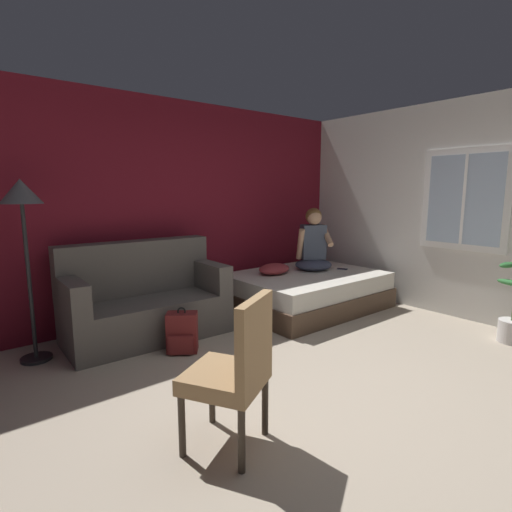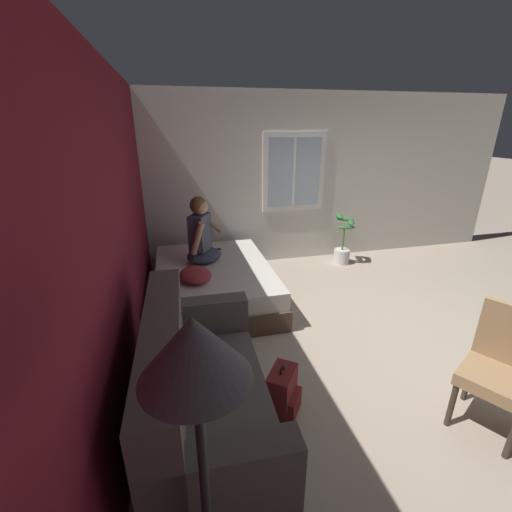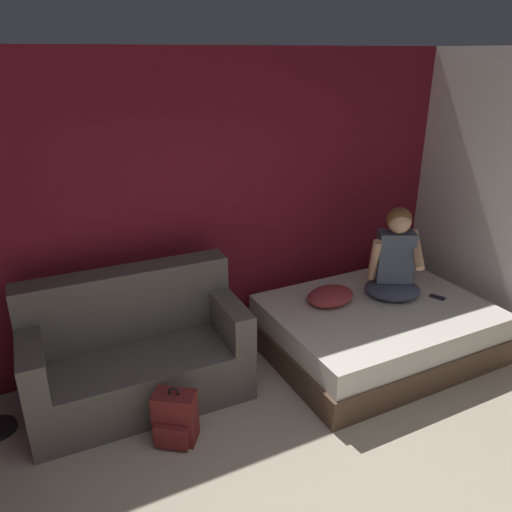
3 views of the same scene
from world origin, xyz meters
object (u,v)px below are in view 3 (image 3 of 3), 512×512
person_seated (395,262)px  bed (376,329)px  throw_pillow (330,296)px  cell_phone (437,297)px  couch (137,353)px  backpack (175,418)px

person_seated → bed: bearing=-155.5°
throw_pillow → cell_phone: (0.97, -0.37, -0.07)m
couch → person_seated: 2.46m
backpack → cell_phone: bearing=3.6°
couch → backpack: 0.69m
throw_pillow → cell_phone: size_ratio=3.33×
person_seated → throw_pillow: bearing=166.7°
bed → throw_pillow: (-0.37, 0.25, 0.31)m
backpack → bed: bearing=8.0°
bed → couch: 2.20m
couch → throw_pillow: bearing=-3.6°
person_seated → backpack: (-2.31, -0.40, -0.64)m
person_seated → backpack: person_seated is taller
throw_pillow → cell_phone: bearing=-21.0°
couch → person_seated: (2.40, -0.26, 0.44)m
couch → bed: bearing=-9.5°
bed → cell_phone: bearing=-11.5°
couch → throw_pillow: size_ratio=3.59×
person_seated → throw_pillow: 0.68m
person_seated → couch: bearing=173.9°
throw_pillow → couch: bearing=176.4°
couch → cell_phone: bearing=-9.9°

